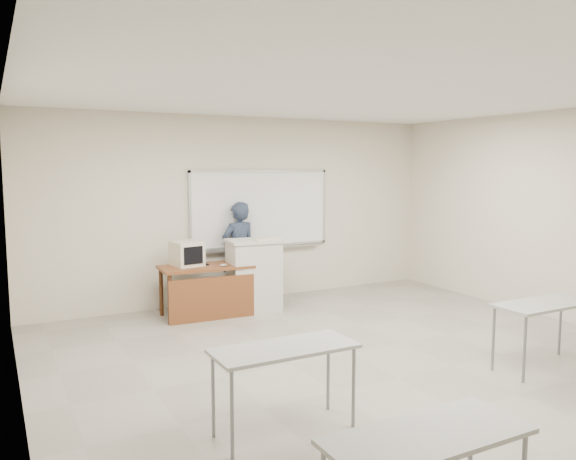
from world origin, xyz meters
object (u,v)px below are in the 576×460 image
laptop (196,261)px  mouse (223,265)px  instructor_desk (209,282)px  keyboard (266,239)px  crt_monitor (186,254)px  whiteboard (261,210)px  podium (254,275)px  presenter (239,252)px

laptop → mouse: laptop is taller
instructor_desk → keyboard: bearing=-4.3°
crt_monitor → laptop: 0.20m
whiteboard → laptop: size_ratio=8.31×
podium → mouse: size_ratio=10.44×
laptop → mouse: size_ratio=2.83×
instructor_desk → mouse: mouse is taller
instructor_desk → keyboard: (0.88, -0.11, 0.59)m
keyboard → presenter: presenter is taller
laptop → whiteboard: bearing=17.9°
whiteboard → laptop: 1.57m
crt_monitor → whiteboard: bearing=11.8°
mouse → instructor_desk: bearing=145.3°
whiteboard → mouse: bearing=-139.4°
presenter → whiteboard: bearing=-171.6°
mouse → presenter: bearing=42.5°
podium → crt_monitor: bearing=172.4°
crt_monitor → presenter: bearing=13.6°
whiteboard → instructor_desk: 1.73m
presenter → keyboard: bearing=91.8°
mouse → keyboard: size_ratio=0.25×
instructor_desk → crt_monitor: (-0.25, 0.24, 0.40)m
keyboard → podium: bearing=127.0°
mouse → crt_monitor: bearing=133.6°
whiteboard → crt_monitor: size_ratio=5.61×
instructor_desk → presenter: bearing=43.3°
mouse → keyboard: (0.68, -0.02, 0.34)m
whiteboard → keyboard: 1.02m
podium → keyboard: bearing=-33.3°
laptop → keyboard: 1.09m
mouse → keyboard: 0.76m
crt_monitor → keyboard: 1.20m
instructor_desk → mouse: 0.33m
mouse → presenter: presenter is taller
whiteboard → podium: bearing=-122.2°
laptop → mouse: 0.46m
instructor_desk → keyboard: size_ratio=3.17×
mouse → presenter: 0.92m
whiteboard → mouse: (-1.01, -0.87, -0.71)m
whiteboard → crt_monitor: bearing=-159.7°
instructor_desk → presenter: (0.75, 0.64, 0.29)m
whiteboard → presenter: 0.82m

